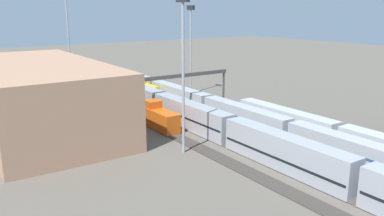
{
  "coord_description": "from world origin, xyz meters",
  "views": [
    {
      "loc": [
        -63.65,
        45.65,
        22.39
      ],
      "look_at": [
        2.34,
        1.18,
        2.5
      ],
      "focal_mm": 36.75,
      "sensor_mm": 36.0,
      "label": 1
    }
  ],
  "objects_px": {
    "light_mast_1": "(183,53)",
    "light_mast_3": "(68,25)",
    "maintenance_shed": "(39,96)",
    "train_on_track_3": "(191,116)",
    "light_mast_0": "(191,37)",
    "train_on_track_4": "(160,118)",
    "train_on_track_2": "(145,90)",
    "signal_gantry": "(181,80)",
    "train_on_track_0": "(339,135)",
    "train_on_track_1": "(238,113)"
  },
  "relations": [
    {
      "from": "train_on_track_3",
      "to": "light_mast_1",
      "type": "xyz_separation_m",
      "value": [
        -10.23,
        8.24,
        13.37
      ]
    },
    {
      "from": "train_on_track_0",
      "to": "light_mast_0",
      "type": "height_order",
      "value": "light_mast_0"
    },
    {
      "from": "train_on_track_1",
      "to": "light_mast_1",
      "type": "bearing_deg",
      "value": 113.93
    },
    {
      "from": "train_on_track_0",
      "to": "maintenance_shed",
      "type": "xyz_separation_m",
      "value": [
        39.25,
        38.79,
        4.4
      ]
    },
    {
      "from": "train_on_track_3",
      "to": "train_on_track_4",
      "type": "height_order",
      "value": "same"
    },
    {
      "from": "train_on_track_0",
      "to": "light_mast_3",
      "type": "relative_size",
      "value": 1.6
    },
    {
      "from": "maintenance_shed",
      "to": "signal_gantry",
      "type": "bearing_deg",
      "value": -100.41
    },
    {
      "from": "train_on_track_2",
      "to": "train_on_track_0",
      "type": "bearing_deg",
      "value": -168.98
    },
    {
      "from": "train_on_track_4",
      "to": "light_mast_0",
      "type": "xyz_separation_m",
      "value": [
        24.47,
        -23.61,
        13.19
      ]
    },
    {
      "from": "train_on_track_4",
      "to": "light_mast_1",
      "type": "xyz_separation_m",
      "value": [
        -13.55,
        3.24,
        13.81
      ]
    },
    {
      "from": "light_mast_1",
      "to": "light_mast_3",
      "type": "xyz_separation_m",
      "value": [
        56.66,
        0.21,
        2.63
      ]
    },
    {
      "from": "light_mast_3",
      "to": "train_on_track_4",
      "type": "bearing_deg",
      "value": -175.42
    },
    {
      "from": "light_mast_0",
      "to": "light_mast_3",
      "type": "height_order",
      "value": "light_mast_3"
    },
    {
      "from": "light_mast_3",
      "to": "light_mast_0",
      "type": "bearing_deg",
      "value": -124.55
    },
    {
      "from": "train_on_track_0",
      "to": "light_mast_3",
      "type": "xyz_separation_m",
      "value": [
        68.94,
        23.46,
        16.59
      ]
    },
    {
      "from": "train_on_track_1",
      "to": "maintenance_shed",
      "type": "distance_m",
      "value": 38.95
    },
    {
      "from": "train_on_track_1",
      "to": "light_mast_3",
      "type": "height_order",
      "value": "light_mast_3"
    },
    {
      "from": "train_on_track_0",
      "to": "maintenance_shed",
      "type": "bearing_deg",
      "value": 44.66
    },
    {
      "from": "light_mast_3",
      "to": "maintenance_shed",
      "type": "distance_m",
      "value": 35.57
    },
    {
      "from": "train_on_track_3",
      "to": "light_mast_3",
      "type": "xyz_separation_m",
      "value": [
        46.43,
        8.46,
        16.0
      ]
    },
    {
      "from": "train_on_track_0",
      "to": "signal_gantry",
      "type": "relative_size",
      "value": 1.89
    },
    {
      "from": "light_mast_3",
      "to": "train_on_track_3",
      "type": "bearing_deg",
      "value": -169.68
    },
    {
      "from": "train_on_track_3",
      "to": "light_mast_1",
      "type": "height_order",
      "value": "light_mast_1"
    },
    {
      "from": "light_mast_3",
      "to": "signal_gantry",
      "type": "bearing_deg",
      "value": -158.96
    },
    {
      "from": "light_mast_0",
      "to": "train_on_track_1",
      "type": "bearing_deg",
      "value": 163.95
    },
    {
      "from": "light_mast_0",
      "to": "light_mast_3",
      "type": "bearing_deg",
      "value": 55.45
    },
    {
      "from": "train_on_track_3",
      "to": "light_mast_0",
      "type": "relative_size",
      "value": 5.08
    },
    {
      "from": "train_on_track_4",
      "to": "light_mast_3",
      "type": "xyz_separation_m",
      "value": [
        43.11,
        3.46,
        16.44
      ]
    },
    {
      "from": "train_on_track_1",
      "to": "train_on_track_3",
      "type": "relative_size",
      "value": 0.96
    },
    {
      "from": "light_mast_1",
      "to": "signal_gantry",
      "type": "height_order",
      "value": "light_mast_1"
    },
    {
      "from": "train_on_track_4",
      "to": "maintenance_shed",
      "type": "xyz_separation_m",
      "value": [
        13.42,
        18.79,
        4.25
      ]
    },
    {
      "from": "light_mast_0",
      "to": "maintenance_shed",
      "type": "bearing_deg",
      "value": 104.61
    },
    {
      "from": "train_on_track_2",
      "to": "train_on_track_3",
      "type": "relative_size",
      "value": 0.08
    },
    {
      "from": "train_on_track_2",
      "to": "light_mast_1",
      "type": "relative_size",
      "value": 0.4
    },
    {
      "from": "train_on_track_2",
      "to": "light_mast_1",
      "type": "height_order",
      "value": "light_mast_1"
    },
    {
      "from": "train_on_track_1",
      "to": "maintenance_shed",
      "type": "bearing_deg",
      "value": 60.82
    },
    {
      "from": "train_on_track_1",
      "to": "train_on_track_2",
      "type": "height_order",
      "value": "train_on_track_2"
    },
    {
      "from": "train_on_track_2",
      "to": "signal_gantry",
      "type": "distance_m",
      "value": 18.18
    },
    {
      "from": "signal_gantry",
      "to": "train_on_track_0",
      "type": "bearing_deg",
      "value": -163.59
    },
    {
      "from": "light_mast_1",
      "to": "train_on_track_3",
      "type": "bearing_deg",
      "value": -38.87
    },
    {
      "from": "train_on_track_2",
      "to": "light_mast_1",
      "type": "distance_m",
      "value": 43.52
    },
    {
      "from": "train_on_track_3",
      "to": "light_mast_3",
      "type": "relative_size",
      "value": 4.06
    },
    {
      "from": "light_mast_1",
      "to": "maintenance_shed",
      "type": "relative_size",
      "value": 0.52
    },
    {
      "from": "train_on_track_4",
      "to": "light_mast_3",
      "type": "bearing_deg",
      "value": 4.58
    },
    {
      "from": "train_on_track_0",
      "to": "light_mast_0",
      "type": "xyz_separation_m",
      "value": [
        50.3,
        -3.61,
        13.34
      ]
    },
    {
      "from": "train_on_track_3",
      "to": "signal_gantry",
      "type": "distance_m",
      "value": 13.39
    },
    {
      "from": "signal_gantry",
      "to": "train_on_track_1",
      "type": "bearing_deg",
      "value": -159.79
    },
    {
      "from": "train_on_track_2",
      "to": "signal_gantry",
      "type": "height_order",
      "value": "signal_gantry"
    },
    {
      "from": "train_on_track_2",
      "to": "maintenance_shed",
      "type": "height_order",
      "value": "maintenance_shed"
    },
    {
      "from": "maintenance_shed",
      "to": "train_on_track_3",
      "type": "bearing_deg",
      "value": -125.13
    }
  ]
}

